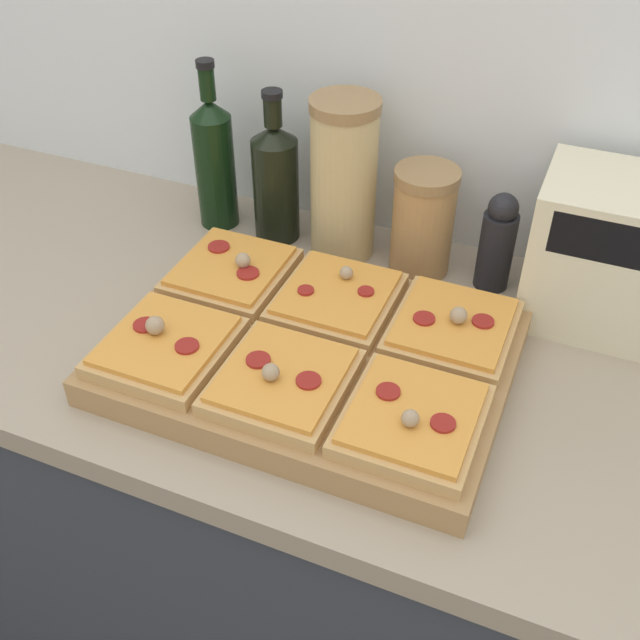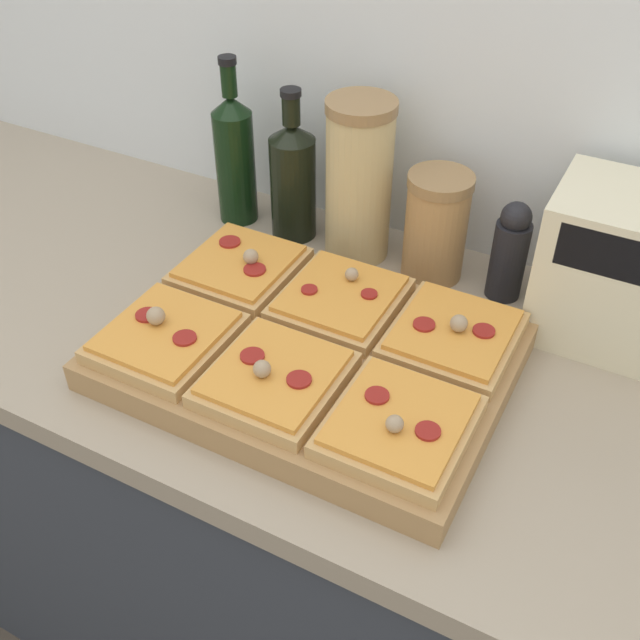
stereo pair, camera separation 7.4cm
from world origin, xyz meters
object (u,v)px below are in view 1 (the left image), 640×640
(wine_bottle, at_px, (276,180))
(grain_jar_tall, at_px, (344,179))
(grain_jar_short, at_px, (423,221))
(pepper_mill, at_px, (497,242))
(cutting_board, at_px, (312,355))
(toaster_oven, at_px, (620,256))
(olive_oil_bottle, at_px, (214,161))

(wine_bottle, height_order, grain_jar_tall, grain_jar_tall)
(grain_jar_short, xyz_separation_m, pepper_mill, (0.12, 0.00, -0.01))
(wine_bottle, xyz_separation_m, pepper_mill, (0.38, 0.00, -0.03))
(cutting_board, xyz_separation_m, wine_bottle, (-0.19, 0.29, 0.09))
(grain_jar_tall, relative_size, grain_jar_short, 1.51)
(cutting_board, height_order, grain_jar_short, grain_jar_short)
(toaster_oven, bearing_deg, wine_bottle, 178.21)
(olive_oil_bottle, height_order, grain_jar_tall, olive_oil_bottle)
(olive_oil_bottle, distance_m, wine_bottle, 0.12)
(grain_jar_short, relative_size, toaster_oven, 0.66)
(cutting_board, xyz_separation_m, grain_jar_short, (0.07, 0.29, 0.07))
(wine_bottle, relative_size, grain_jar_tall, 0.98)
(olive_oil_bottle, xyz_separation_m, toaster_oven, (0.68, -0.02, -0.01))
(cutting_board, height_order, wine_bottle, wine_bottle)
(pepper_mill, bearing_deg, wine_bottle, 180.00)
(grain_jar_tall, distance_m, toaster_oven, 0.44)
(cutting_board, distance_m, wine_bottle, 0.36)
(grain_jar_tall, relative_size, toaster_oven, 1.00)
(cutting_board, height_order, toaster_oven, toaster_oven)
(grain_jar_short, bearing_deg, grain_jar_tall, 180.00)
(cutting_board, bearing_deg, grain_jar_short, 76.86)
(wine_bottle, bearing_deg, olive_oil_bottle, 180.00)
(grain_jar_tall, height_order, toaster_oven, grain_jar_tall)
(olive_oil_bottle, bearing_deg, toaster_oven, -1.48)
(pepper_mill, relative_size, toaster_oven, 0.61)
(wine_bottle, distance_m, toaster_oven, 0.56)
(grain_jar_tall, distance_m, grain_jar_short, 0.15)
(toaster_oven, bearing_deg, grain_jar_tall, 177.71)
(olive_oil_bottle, distance_m, grain_jar_tall, 0.24)
(olive_oil_bottle, distance_m, toaster_oven, 0.68)
(olive_oil_bottle, xyz_separation_m, pepper_mill, (0.50, -0.00, -0.04))
(pepper_mill, height_order, toaster_oven, toaster_oven)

